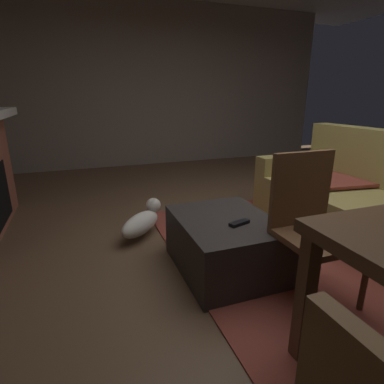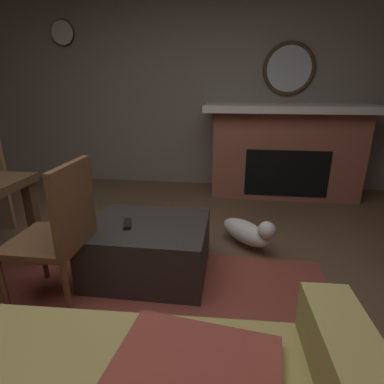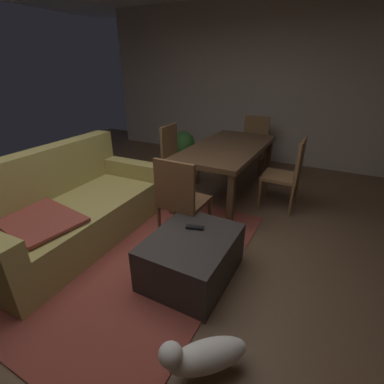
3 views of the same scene
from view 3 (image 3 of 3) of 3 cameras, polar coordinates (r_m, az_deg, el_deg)
floor at (r=2.83m, az=-12.42°, el=-13.84°), size 9.11×9.11×0.00m
wall_right_window_side at (r=5.64m, az=13.14°, el=20.87°), size 0.12×6.34×2.82m
area_rug at (r=2.94m, az=-12.29°, el=-12.03°), size 2.60×2.00×0.01m
couch at (r=3.24m, az=-24.11°, el=-3.50°), size 2.04×1.04×0.95m
ottoman_coffee_table at (r=2.49m, az=-0.02°, el=-13.19°), size 0.85×0.68×0.41m
tv_remote at (r=2.48m, az=0.59°, el=-7.34°), size 0.09×0.17×0.02m
dining_table at (r=3.84m, az=7.36°, el=8.36°), size 1.80×0.88×0.74m
dining_chair_west at (r=2.80m, az=-2.46°, el=-0.94°), size 0.44×0.44×0.93m
dining_chair_south at (r=3.69m, az=19.38°, el=4.15°), size 0.44×0.44×0.93m
dining_chair_east at (r=5.07m, az=12.65°, el=10.34°), size 0.45×0.45×0.93m
dining_chair_north at (r=4.23m, az=-3.41°, el=8.08°), size 0.45×0.45×0.93m
potted_plant at (r=5.41m, az=-1.74°, el=9.78°), size 0.42×0.42×0.59m
small_dog at (r=1.92m, az=2.27°, el=-30.69°), size 0.49×0.49×0.27m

